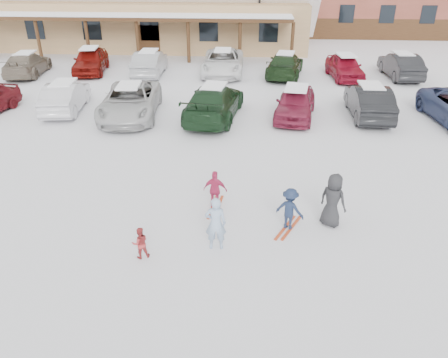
# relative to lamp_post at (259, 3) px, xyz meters

# --- Properties ---
(ground) EXTENTS (160.00, 160.00, 0.00)m
(ground) POSITION_rel_lamp_post_xyz_m (-1.28, -24.73, -3.61)
(ground) COLOR white
(ground) RESTS_ON ground
(lamp_post) EXTENTS (0.50, 0.25, 6.40)m
(lamp_post) POSITION_rel_lamp_post_xyz_m (0.00, 0.00, 0.00)
(lamp_post) COLOR black
(lamp_post) RESTS_ON ground
(adult_skier) EXTENTS (0.57, 0.40, 1.51)m
(adult_skier) POSITION_rel_lamp_post_xyz_m (-1.05, -25.75, -2.85)
(adult_skier) COLOR #94AFCF
(adult_skier) RESTS_ON ground
(toddler_red) EXTENTS (0.52, 0.47, 0.87)m
(toddler_red) POSITION_rel_lamp_post_xyz_m (-2.92, -26.28, -3.17)
(toddler_red) COLOR #AA3031
(toddler_red) RESTS_ON ground
(child_navy) EXTENTS (0.93, 0.77, 1.25)m
(child_navy) POSITION_rel_lamp_post_xyz_m (0.91, -24.69, -2.98)
(child_navy) COLOR #192642
(child_navy) RESTS_ON ground
(skis_child_navy) EXTENTS (0.79, 1.35, 0.03)m
(skis_child_navy) POSITION_rel_lamp_post_xyz_m (0.91, -24.69, -3.59)
(skis_child_navy) COLOR #B93D1A
(skis_child_navy) RESTS_ON ground
(child_magenta) EXTENTS (0.74, 0.37, 1.22)m
(child_magenta) POSITION_rel_lamp_post_xyz_m (-1.25, -23.70, -3.00)
(child_magenta) COLOR #C02A57
(child_magenta) RESTS_ON ground
(skis_child_magenta) EXTENTS (0.34, 1.41, 0.03)m
(skis_child_magenta) POSITION_rel_lamp_post_xyz_m (-1.25, -23.70, -3.59)
(skis_child_magenta) COLOR #B93D1A
(skis_child_magenta) RESTS_ON ground
(bystander_dark) EXTENTS (0.93, 0.88, 1.59)m
(bystander_dark) POSITION_rel_lamp_post_xyz_m (2.11, -24.41, -2.81)
(bystander_dark) COLOR #28282A
(bystander_dark) RESTS_ON ground
(parked_car_1) EXTENTS (2.05, 4.47, 1.42)m
(parked_car_1) POSITION_rel_lamp_post_xyz_m (-9.36, -15.00, -2.90)
(parked_car_1) COLOR silver
(parked_car_1) RESTS_ON ground
(parked_car_2) EXTENTS (3.03, 5.64, 1.51)m
(parked_car_2) POSITION_rel_lamp_post_xyz_m (-5.98, -15.60, -2.85)
(parked_car_2) COLOR silver
(parked_car_2) RESTS_ON ground
(parked_car_3) EXTENTS (2.80, 5.58, 1.55)m
(parked_car_3) POSITION_rel_lamp_post_xyz_m (-2.02, -15.57, -2.83)
(parked_car_3) COLOR #18341C
(parked_car_3) RESTS_ON ground
(parked_car_4) EXTENTS (2.38, 4.45, 1.44)m
(parked_car_4) POSITION_rel_lamp_post_xyz_m (1.76, -15.21, -2.88)
(parked_car_4) COLOR maroon
(parked_car_4) RESTS_ON ground
(parked_car_5) EXTENTS (1.69, 4.61, 1.51)m
(parked_car_5) POSITION_rel_lamp_post_xyz_m (5.21, -14.83, -2.85)
(parked_car_5) COLOR black
(parked_car_5) RESTS_ON ground
(parked_car_7) EXTENTS (2.59, 5.03, 1.40)m
(parked_car_7) POSITION_rel_lamp_post_xyz_m (-14.60, -8.22, -2.91)
(parked_car_7) COLOR #7D6F5E
(parked_car_7) RESTS_ON ground
(parked_car_8) EXTENTS (2.58, 4.86, 1.57)m
(parked_car_8) POSITION_rel_lamp_post_xyz_m (-10.79, -7.29, -2.82)
(parked_car_8) COLOR maroon
(parked_car_8) RESTS_ON ground
(parked_car_9) EXTENTS (1.77, 4.66, 1.52)m
(parked_car_9) POSITION_rel_lamp_post_xyz_m (-6.84, -7.67, -2.85)
(parked_car_9) COLOR #9E9FA2
(parked_car_9) RESTS_ON ground
(parked_car_10) EXTENTS (2.61, 5.53, 1.53)m
(parked_car_10) POSITION_rel_lamp_post_xyz_m (-2.24, -7.10, -2.84)
(parked_car_10) COLOR white
(parked_car_10) RESTS_ON ground
(parked_car_11) EXTENTS (2.80, 5.22, 1.44)m
(parked_car_11) POSITION_rel_lamp_post_xyz_m (1.69, -7.38, -2.89)
(parked_car_11) COLOR #1A3217
(parked_car_11) RESTS_ON ground
(parked_car_12) EXTENTS (2.12, 4.39, 1.44)m
(parked_car_12) POSITION_rel_lamp_post_xyz_m (5.33, -7.66, -2.88)
(parked_car_12) COLOR maroon
(parked_car_12) RESTS_ON ground
(parked_car_13) EXTENTS (1.79, 4.62, 1.50)m
(parked_car_13) POSITION_rel_lamp_post_xyz_m (8.82, -7.21, -2.86)
(parked_car_13) COLOR #232325
(parked_car_13) RESTS_ON ground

